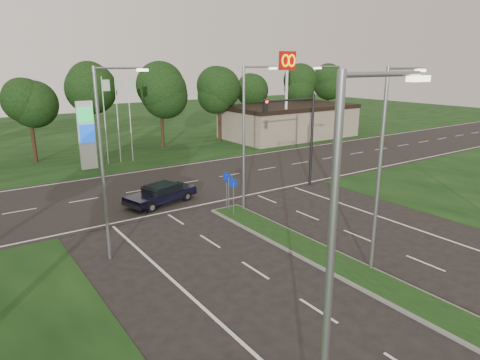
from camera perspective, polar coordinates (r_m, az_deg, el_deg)
verge_far at (r=62.41m, az=-21.43°, el=5.84°), size 160.00×50.00×0.02m
cross_road at (r=33.60m, az=-8.55°, el=-0.60°), size 160.00×12.00×0.02m
median_kerb at (r=19.08m, az=20.27°, el=-14.01°), size 2.00×26.00×0.12m
commercial_building at (r=55.18m, az=6.54°, el=7.78°), size 16.00×9.00×4.00m
streetlight_median_near at (r=19.19m, az=18.53°, el=2.40°), size 2.53×0.22×9.00m
streetlight_median_far at (r=26.27m, az=0.86°, el=6.48°), size 2.53×0.22×9.00m
streetlight_left_near at (r=8.72m, az=12.75°, el=-12.50°), size 2.53×0.22×9.00m
streetlight_left_far at (r=20.37m, az=-17.47°, el=3.20°), size 2.53×0.22×9.00m
streetlight_right_far at (r=31.42m, az=12.60°, el=7.57°), size 2.53×0.22×9.00m
traffic_signal at (r=31.75m, az=7.91°, el=7.09°), size 5.10×0.42×7.00m
median_signs at (r=26.77m, az=-1.41°, el=-0.74°), size 1.16×1.76×2.38m
gas_pylon at (r=39.96m, az=-19.50°, el=5.91°), size 5.80×1.26×8.00m
mcdonalds_sign at (r=49.07m, az=6.32°, el=13.88°), size 2.20×0.47×10.40m
treeline_far at (r=47.28m, az=-17.61°, el=11.83°), size 6.00×6.00×9.90m
navy_sedan at (r=29.02m, az=-10.50°, el=-1.79°), size 5.11×3.13×1.31m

